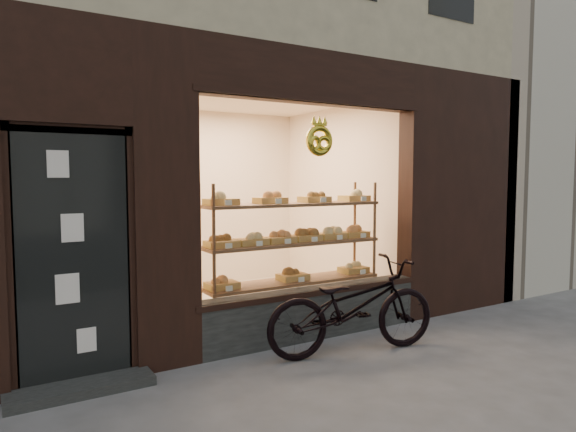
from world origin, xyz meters
TOP-DOWN VIEW (x-y plane):
  - ground at (0.00, 0.00)m, footprint 90.00×90.00m
  - neighbor_right at (9.60, 5.50)m, footprint 12.00×7.00m
  - display_shelf at (0.45, 2.55)m, footprint 2.20×0.45m
  - bicycle at (0.50, 1.49)m, footprint 1.90×0.96m

SIDE VIEW (x-z plane):
  - ground at x=0.00m, z-range 0.00..0.00m
  - bicycle at x=0.50m, z-range 0.00..0.95m
  - display_shelf at x=0.45m, z-range 0.03..1.73m
  - neighbor_right at x=9.60m, z-range 0.00..9.00m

